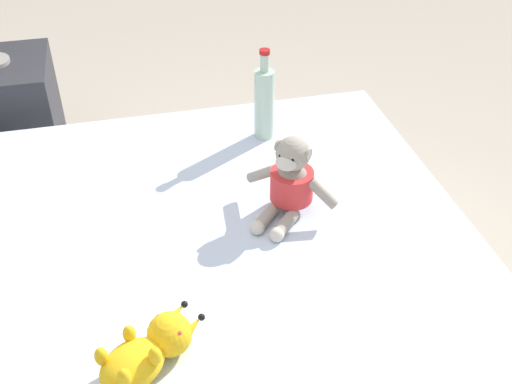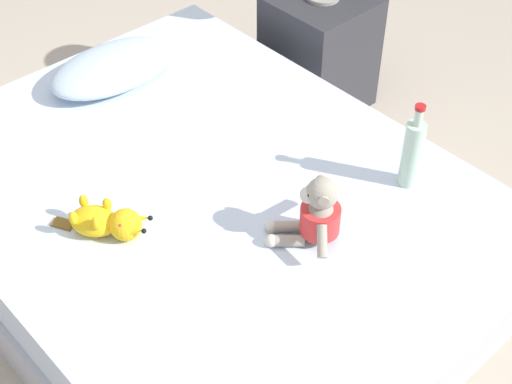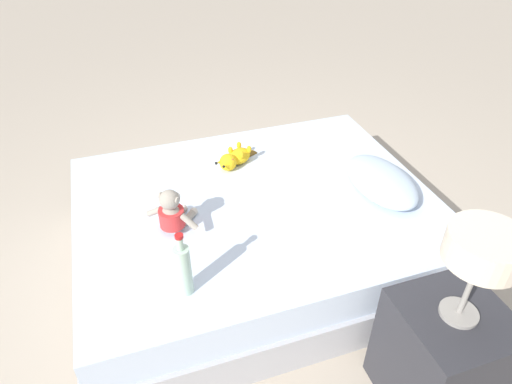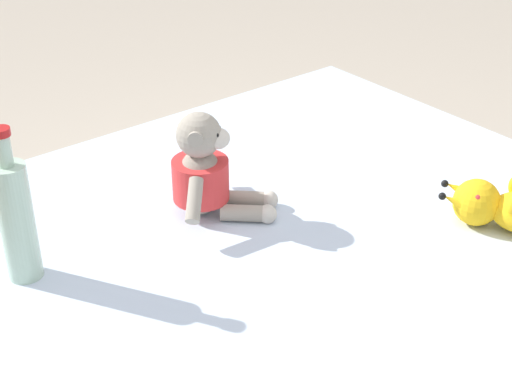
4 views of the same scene
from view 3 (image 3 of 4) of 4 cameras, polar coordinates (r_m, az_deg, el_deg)
The scene contains 8 objects.
ground_plane at distance 2.67m, azimuth 0.00°, elevation -8.00°, with size 16.00×16.00×0.00m, color #B7A893.
bed at distance 2.53m, azimuth 0.00°, elevation -4.72°, with size 1.51×1.92×0.41m.
pillow at distance 2.53m, azimuth 15.53°, elevation 1.37°, with size 0.53×0.31×0.11m.
plush_monkey at distance 2.19m, azimuth -10.46°, elevation -2.67°, with size 0.26×0.26×0.24m.
plush_yellow_creature at distance 2.65m, azimuth -2.71°, elevation 4.28°, with size 0.23×0.30×0.10m.
glass_bottle at distance 1.87m, azimuth -9.14°, elevation -9.58°, with size 0.07×0.07×0.31m.
nightstand at distance 2.06m, azimuth 22.24°, elevation -18.66°, with size 0.40×0.40×0.53m.
bedside_lamp at distance 1.65m, azimuth 26.83°, elevation -6.63°, with size 0.26×0.26×0.39m.
Camera 3 is at (1.80, -0.61, 1.87)m, focal length 31.73 mm.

